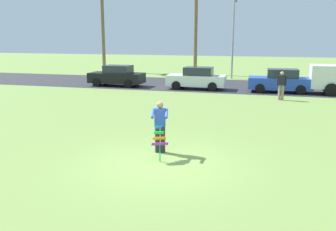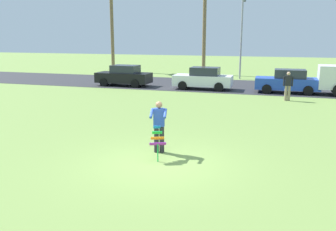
{
  "view_description": "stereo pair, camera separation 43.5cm",
  "coord_description": "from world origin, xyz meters",
  "px_view_note": "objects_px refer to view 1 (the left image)",
  "views": [
    {
      "loc": [
        2.97,
        -10.14,
        3.83
      ],
      "look_at": [
        -0.35,
        2.04,
        1.05
      ],
      "focal_mm": 38.95,
      "sensor_mm": 36.0,
      "label": 1
    },
    {
      "loc": [
        3.38,
        -10.02,
        3.83
      ],
      "look_at": [
        -0.35,
        2.04,
        1.05
      ],
      "focal_mm": 38.95,
      "sensor_mm": 36.0,
      "label": 2
    }
  ],
  "objects_px": {
    "person_kite_flyer": "(160,125)",
    "person_walker_near": "(281,85)",
    "parked_car_blue": "(280,81)",
    "kite_held": "(159,139)",
    "parked_car_black": "(117,76)",
    "streetlight_pole": "(233,34)",
    "parked_car_white": "(197,79)"
  },
  "relations": [
    {
      "from": "parked_car_white",
      "to": "kite_held",
      "type": "bearing_deg",
      "value": -83.41
    },
    {
      "from": "person_kite_flyer",
      "to": "person_walker_near",
      "type": "xyz_separation_m",
      "value": [
        4.18,
        11.67,
        -0.02
      ]
    },
    {
      "from": "person_kite_flyer",
      "to": "parked_car_blue",
      "type": "bearing_deg",
      "value": 74.15
    },
    {
      "from": "parked_car_blue",
      "to": "streetlight_pole",
      "type": "relative_size",
      "value": 0.61
    },
    {
      "from": "parked_car_white",
      "to": "person_walker_near",
      "type": "relative_size",
      "value": 2.43
    },
    {
      "from": "kite_held",
      "to": "parked_car_blue",
      "type": "bearing_deg",
      "value": 75.51
    },
    {
      "from": "kite_held",
      "to": "parked_car_white",
      "type": "xyz_separation_m",
      "value": [
        -1.8,
        15.56,
        0.09
      ]
    },
    {
      "from": "kite_held",
      "to": "parked_car_white",
      "type": "relative_size",
      "value": 0.25
    },
    {
      "from": "person_kite_flyer",
      "to": "kite_held",
      "type": "relative_size",
      "value": 1.66
    },
    {
      "from": "person_kite_flyer",
      "to": "parked_car_white",
      "type": "xyz_separation_m",
      "value": [
        -1.61,
        14.83,
        -0.18
      ]
    },
    {
      "from": "person_kite_flyer",
      "to": "parked_car_blue",
      "type": "height_order",
      "value": "person_kite_flyer"
    },
    {
      "from": "parked_car_white",
      "to": "streetlight_pole",
      "type": "height_order",
      "value": "streetlight_pole"
    },
    {
      "from": "kite_held",
      "to": "parked_car_white",
      "type": "distance_m",
      "value": 15.66
    },
    {
      "from": "parked_car_blue",
      "to": "kite_held",
      "type": "bearing_deg",
      "value": -104.49
    },
    {
      "from": "kite_held",
      "to": "parked_car_blue",
      "type": "relative_size",
      "value": 0.25
    },
    {
      "from": "person_kite_flyer",
      "to": "parked_car_white",
      "type": "height_order",
      "value": "person_kite_flyer"
    },
    {
      "from": "person_kite_flyer",
      "to": "person_walker_near",
      "type": "height_order",
      "value": "same"
    },
    {
      "from": "parked_car_blue",
      "to": "streetlight_pole",
      "type": "xyz_separation_m",
      "value": [
        -4.01,
        7.48,
        3.22
      ]
    },
    {
      "from": "parked_car_white",
      "to": "parked_car_blue",
      "type": "distance_m",
      "value": 5.82
    },
    {
      "from": "parked_car_black",
      "to": "person_walker_near",
      "type": "height_order",
      "value": "person_walker_near"
    },
    {
      "from": "kite_held",
      "to": "person_walker_near",
      "type": "relative_size",
      "value": 0.6
    },
    {
      "from": "streetlight_pole",
      "to": "parked_car_blue",
      "type": "bearing_deg",
      "value": -61.83
    },
    {
      "from": "person_kite_flyer",
      "to": "parked_car_black",
      "type": "xyz_separation_m",
      "value": [
        -7.84,
        14.83,
        -0.18
      ]
    },
    {
      "from": "kite_held",
      "to": "streetlight_pole",
      "type": "xyz_separation_m",
      "value": [
        0.01,
        23.04,
        3.31
      ]
    },
    {
      "from": "kite_held",
      "to": "parked_car_blue",
      "type": "height_order",
      "value": "parked_car_blue"
    },
    {
      "from": "parked_car_blue",
      "to": "streetlight_pole",
      "type": "distance_m",
      "value": 9.08
    },
    {
      "from": "person_kite_flyer",
      "to": "kite_held",
      "type": "xyz_separation_m",
      "value": [
        0.19,
        -0.73,
        -0.27
      ]
    },
    {
      "from": "parked_car_black",
      "to": "parked_car_blue",
      "type": "bearing_deg",
      "value": 0.01
    },
    {
      "from": "kite_held",
      "to": "parked_car_black",
      "type": "relative_size",
      "value": 0.25
    },
    {
      "from": "kite_held",
      "to": "person_kite_flyer",
      "type": "bearing_deg",
      "value": 104.77
    },
    {
      "from": "parked_car_blue",
      "to": "person_walker_near",
      "type": "height_order",
      "value": "person_walker_near"
    },
    {
      "from": "person_kite_flyer",
      "to": "parked_car_blue",
      "type": "relative_size",
      "value": 0.41
    }
  ]
}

